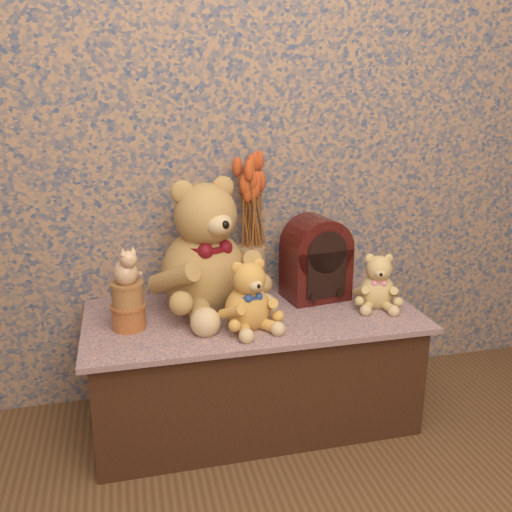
{
  "coord_description": "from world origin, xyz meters",
  "views": [
    {
      "loc": [
        -0.45,
        -0.66,
        1.26
      ],
      "look_at": [
        0.0,
        1.16,
        0.69
      ],
      "focal_mm": 38.68,
      "sensor_mm": 36.0,
      "label": 1
    }
  ],
  "objects_px": {
    "teddy_large": "(203,239)",
    "cat_figurine": "(125,264)",
    "cathedral_radio": "(316,258)",
    "teddy_small": "(378,278)",
    "teddy_medium": "(247,291)",
    "biscuit_tin_lower": "(129,317)",
    "ceramic_vase": "(251,271)"
  },
  "relations": [
    {
      "from": "teddy_large",
      "to": "cat_figurine",
      "type": "relative_size",
      "value": 3.88
    },
    {
      "from": "cathedral_radio",
      "to": "teddy_small",
      "type": "bearing_deg",
      "value": -44.04
    },
    {
      "from": "teddy_large",
      "to": "cathedral_radio",
      "type": "relative_size",
      "value": 1.61
    },
    {
      "from": "teddy_medium",
      "to": "teddy_small",
      "type": "bearing_deg",
      "value": -6.84
    },
    {
      "from": "teddy_large",
      "to": "biscuit_tin_lower",
      "type": "bearing_deg",
      "value": -175.39
    },
    {
      "from": "ceramic_vase",
      "to": "cat_figurine",
      "type": "height_order",
      "value": "cat_figurine"
    },
    {
      "from": "cathedral_radio",
      "to": "ceramic_vase",
      "type": "bearing_deg",
      "value": 151.63
    },
    {
      "from": "teddy_large",
      "to": "teddy_small",
      "type": "relative_size",
      "value": 2.35
    },
    {
      "from": "teddy_large",
      "to": "teddy_medium",
      "type": "relative_size",
      "value": 2.01
    },
    {
      "from": "cathedral_radio",
      "to": "cat_figurine",
      "type": "height_order",
      "value": "cathedral_radio"
    },
    {
      "from": "cathedral_radio",
      "to": "ceramic_vase",
      "type": "height_order",
      "value": "cathedral_radio"
    },
    {
      "from": "teddy_small",
      "to": "ceramic_vase",
      "type": "height_order",
      "value": "teddy_small"
    },
    {
      "from": "cat_figurine",
      "to": "cathedral_radio",
      "type": "bearing_deg",
      "value": -12.33
    },
    {
      "from": "teddy_small",
      "to": "cat_figurine",
      "type": "height_order",
      "value": "cat_figurine"
    },
    {
      "from": "ceramic_vase",
      "to": "cat_figurine",
      "type": "relative_size",
      "value": 1.48
    },
    {
      "from": "ceramic_vase",
      "to": "cat_figurine",
      "type": "distance_m",
      "value": 0.56
    },
    {
      "from": "ceramic_vase",
      "to": "biscuit_tin_lower",
      "type": "relative_size",
      "value": 1.75
    },
    {
      "from": "teddy_large",
      "to": "biscuit_tin_lower",
      "type": "xyz_separation_m",
      "value": [
        -0.29,
        -0.14,
        -0.23
      ]
    },
    {
      "from": "cathedral_radio",
      "to": "biscuit_tin_lower",
      "type": "relative_size",
      "value": 2.86
    },
    {
      "from": "teddy_large",
      "to": "cat_figurine",
      "type": "bearing_deg",
      "value": -175.39
    },
    {
      "from": "teddy_medium",
      "to": "biscuit_tin_lower",
      "type": "height_order",
      "value": "teddy_medium"
    },
    {
      "from": "teddy_medium",
      "to": "teddy_small",
      "type": "xyz_separation_m",
      "value": [
        0.53,
        0.07,
        -0.02
      ]
    },
    {
      "from": "teddy_medium",
      "to": "teddy_large",
      "type": "bearing_deg",
      "value": 103.44
    },
    {
      "from": "ceramic_vase",
      "to": "cathedral_radio",
      "type": "bearing_deg",
      "value": -20.31
    },
    {
      "from": "teddy_large",
      "to": "teddy_small",
      "type": "bearing_deg",
      "value": -34.52
    },
    {
      "from": "biscuit_tin_lower",
      "to": "cathedral_radio",
      "type": "bearing_deg",
      "value": 10.02
    },
    {
      "from": "teddy_small",
      "to": "ceramic_vase",
      "type": "xyz_separation_m",
      "value": [
        -0.44,
        0.24,
        -0.01
      ]
    },
    {
      "from": "teddy_large",
      "to": "teddy_small",
      "type": "distance_m",
      "value": 0.68
    },
    {
      "from": "biscuit_tin_lower",
      "to": "cat_figurine",
      "type": "xyz_separation_m",
      "value": [
        -0.0,
        0.0,
        0.2
      ]
    },
    {
      "from": "teddy_large",
      "to": "teddy_medium",
      "type": "xyz_separation_m",
      "value": [
        0.12,
        -0.23,
        -0.14
      ]
    },
    {
      "from": "teddy_large",
      "to": "cathedral_radio",
      "type": "xyz_separation_m",
      "value": [
        0.45,
        -0.01,
        -0.1
      ]
    },
    {
      "from": "teddy_large",
      "to": "teddy_medium",
      "type": "height_order",
      "value": "teddy_large"
    }
  ]
}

